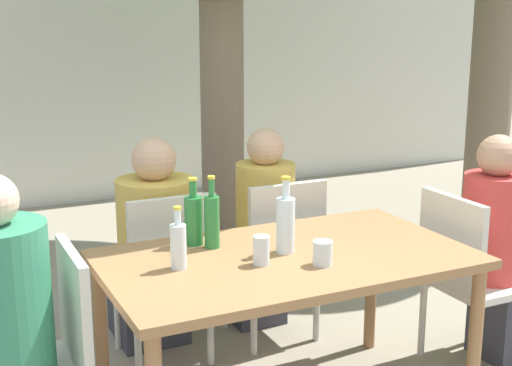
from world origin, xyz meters
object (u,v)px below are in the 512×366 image
Objects in this scene: patio_chair_0 at (47,354)px; drinking_glass_0 at (323,253)px; dining_table_front at (286,272)px; person_seated_1 at (504,262)px; green_bottle_0 at (194,219)px; drinking_glass_1 at (261,250)px; person_seated_2 at (152,253)px; water_bottle_2 at (178,245)px; green_bottle_1 at (212,220)px; patio_chair_2 at (166,268)px; patio_chair_3 at (278,251)px; person_seated_3 at (258,239)px; patio_chair_1 at (467,271)px; water_bottle_3 at (286,223)px.

patio_chair_0 reaches higher than drinking_glass_0.
person_seated_1 reaches higher than dining_table_front.
person_seated_1 is at bearing -11.03° from green_bottle_0.
drinking_glass_1 reaches higher than drinking_glass_0.
person_seated_1 is at bearing 149.67° from person_seated_2.
water_bottle_2 is at bearing -122.21° from green_bottle_0.
patio_chair_2 is at bearing 98.16° from green_bottle_1.
patio_chair_2 is 1.00× the size of patio_chair_3.
person_seated_3 is (0.31, 0.92, -0.16)m from dining_table_front.
person_seated_3 is 1.23m from water_bottle_2.
dining_table_front is 6.04× the size of water_bottle_2.
person_seated_2 is at bearing -20.43° from patio_chair_3.
dining_table_front is at bearing 22.08° from drinking_glass_1.
person_seated_1 reaches higher than patio_chair_1.
patio_chair_2 is 2.98× the size of green_bottle_0.
dining_table_front is at bearing 112.46° from drinking_glass_0.
green_bottle_1 is (-1.26, 0.23, 0.36)m from patio_chair_1.
person_seated_3 is 3.46× the size of water_bottle_3.
patio_chair_1 is 1.49m from patio_chair_2.
water_bottle_2 is 0.59m from drinking_glass_0.
dining_table_front is 1.72× the size of patio_chair_3.
person_seated_1 is (2.27, -0.00, 0.01)m from patio_chair_0.
water_bottle_3 is at bearing 71.93° from dining_table_front.
patio_chair_2 is at bearing 0.00° from patio_chair_3.
water_bottle_2 is at bearing 162.28° from drinking_glass_1.
water_bottle_3 is at bearing 88.60° from person_seated_1.
patio_chair_0 is 1.00× the size of patio_chair_3.
person_seated_3 reaches higher than patio_chair_3.
patio_chair_2 reaches higher than drinking_glass_0.
green_bottle_1 reaches higher than patio_chair_1.
water_bottle_3 is at bearing -37.75° from green_bottle_1.
drinking_glass_0 is (-0.24, -0.86, 0.29)m from patio_chair_3.
person_seated_2 is at bearing 79.79° from water_bottle_2.
person_seated_1 is at bearing -1.40° from water_bottle_3.
water_bottle_3 reaches higher than drinking_glass_0.
drinking_glass_1 is (-0.22, 0.11, 0.01)m from drinking_glass_0.
patio_chair_1 is 1.00× the size of patio_chair_2.
person_seated_3 is at bearing 51.08° from green_bottle_1.
patio_chair_2 is at bearing 114.16° from drinking_glass_0.
person_seated_3 reaches higher than drinking_glass_1.
patio_chair_2 and patio_chair_3 have the same top height.
patio_chair_2 is at bearing 91.15° from green_bottle_0.
person_seated_2 is at bearing 99.46° from drinking_glass_1.
patio_chair_0 is at bearing 27.25° from patio_chair_3.
person_seated_3 is (1.33, 0.92, -0.00)m from patio_chair_0.
green_bottle_1 reaches higher than water_bottle_2.
person_seated_3 reaches higher than drinking_glass_0.
drinking_glass_0 is (0.38, -0.86, 0.29)m from patio_chair_2.
patio_chair_0 reaches higher than dining_table_front.
person_seated_1 reaches higher than person_seated_2.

